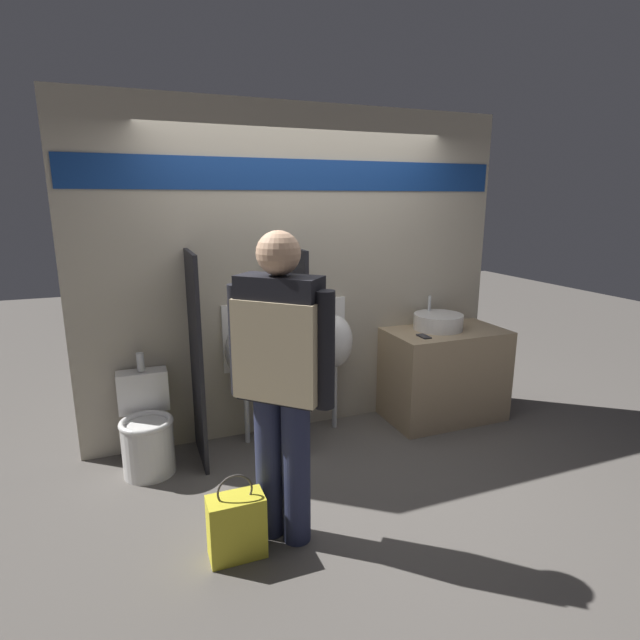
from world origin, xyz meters
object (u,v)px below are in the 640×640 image
object	(u,v)px
sink_basin	(438,322)
urinal_far	(334,341)
toilet	(147,432)
shopping_bag	(237,526)
urinal_near_counter	(244,351)
person_in_vest	(281,369)
cell_phone	(424,336)

from	to	relation	value
sink_basin	urinal_far	distance (m)	0.97
urinal_far	toilet	distance (m)	1.64
toilet	shopping_bag	world-z (taller)	toilet
urinal_near_counter	urinal_far	world-z (taller)	same
sink_basin	person_in_vest	bearing A→B (deg)	-147.63
sink_basin	urinal_near_counter	bearing A→B (deg)	176.60
urinal_near_counter	person_in_vest	xyz separation A→B (m)	(-0.07, -1.25, 0.26)
sink_basin	cell_phone	size ratio (longest dim) A/B	3.12
urinal_near_counter	urinal_far	distance (m)	0.78
cell_phone	sink_basin	bearing A→B (deg)	34.83
cell_phone	urinal_far	xyz separation A→B (m)	(-0.70, 0.29, -0.05)
urinal_near_counter	urinal_far	xyz separation A→B (m)	(0.78, 0.00, 0.00)
cell_phone	person_in_vest	world-z (taller)	person_in_vest
cell_phone	toilet	xyz separation A→B (m)	(-2.26, 0.13, -0.54)
cell_phone	toilet	size ratio (longest dim) A/B	0.17
cell_phone	shopping_bag	size ratio (longest dim) A/B	0.28
urinal_far	person_in_vest	world-z (taller)	person_in_vest
shopping_bag	urinal_far	bearing A→B (deg)	49.25
urinal_far	person_in_vest	xyz separation A→B (m)	(-0.85, -1.25, 0.26)
sink_basin	cell_phone	distance (m)	0.33
urinal_near_counter	urinal_far	bearing A→B (deg)	0.00
sink_basin	urinal_far	xyz separation A→B (m)	(-0.96, 0.10, -0.11)
urinal_far	shopping_bag	xyz separation A→B (m)	(-1.14, -1.33, -0.60)
person_in_vest	urinal_near_counter	bearing A→B (deg)	-49.72
sink_basin	urinal_far	bearing A→B (deg)	173.87
shopping_bag	toilet	bearing A→B (deg)	109.66
urinal_far	toilet	xyz separation A→B (m)	(-1.56, -0.16, -0.49)
cell_phone	urinal_near_counter	size ratio (longest dim) A/B	0.12
urinal_near_counter	shopping_bag	size ratio (longest dim) A/B	2.34
cell_phone	urinal_near_counter	world-z (taller)	urinal_near_counter
person_in_vest	shopping_bag	size ratio (longest dim) A/B	3.57
sink_basin	cell_phone	xyz separation A→B (m)	(-0.26, -0.18, -0.06)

